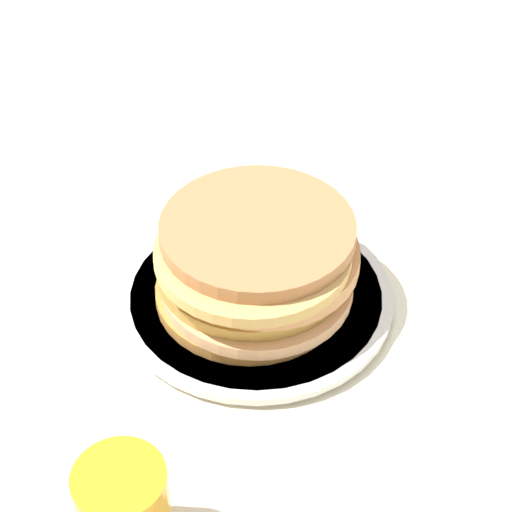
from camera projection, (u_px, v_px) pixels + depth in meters
ground_plane at (233, 315)px, 0.74m from camera, size 4.00×4.00×0.00m
plate at (256, 296)px, 0.75m from camera, size 0.24×0.24×0.01m
pancake_stack at (256, 262)px, 0.72m from camera, size 0.17×0.17×0.07m
juice_glass at (125, 511)px, 0.55m from camera, size 0.06×0.06×0.08m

